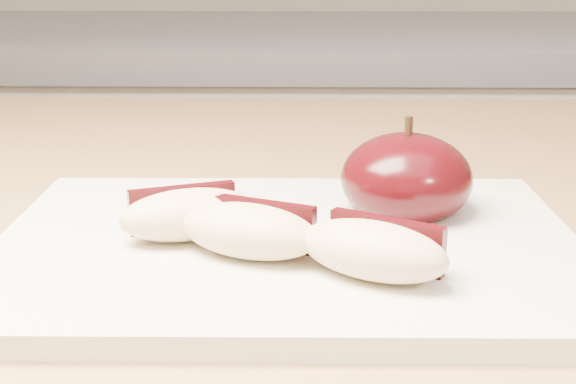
{
  "coord_description": "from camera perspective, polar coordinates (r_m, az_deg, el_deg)",
  "views": [
    {
      "loc": [
        -0.08,
        -0.04,
        1.06
      ],
      "look_at": [
        -0.09,
        0.35,
        0.94
      ],
      "focal_mm": 50.0,
      "sensor_mm": 36.0,
      "label": 1
    }
  ],
  "objects": [
    {
      "name": "cutting_board",
      "position": [
        0.42,
        0.0,
        -4.04
      ],
      "size": [
        0.3,
        0.22,
        0.01
      ],
      "primitive_type": "cube",
      "rotation": [
        0.0,
        0.0,
        0.01
      ],
      "color": "silver",
      "rests_on": "island_counter"
    },
    {
      "name": "apple_wedge_a",
      "position": [
        0.42,
        -7.11,
        -1.54
      ],
      "size": [
        0.08,
        0.06,
        0.03
      ],
      "rotation": [
        0.0,
        0.0,
        0.37
      ],
      "color": "beige",
      "rests_on": "cutting_board"
    },
    {
      "name": "back_cabinet",
      "position": [
        1.37,
        4.27,
        -8.23
      ],
      "size": [
        2.4,
        0.62,
        0.94
      ],
      "color": "silver",
      "rests_on": "ground"
    },
    {
      "name": "apple_wedge_c",
      "position": [
        0.37,
        6.17,
        -4.08
      ],
      "size": [
        0.08,
        0.07,
        0.03
      ],
      "rotation": [
        0.0,
        0.0,
        -0.52
      ],
      "color": "beige",
      "rests_on": "cutting_board"
    },
    {
      "name": "apple_wedge_b",
      "position": [
        0.39,
        -2.71,
        -2.72
      ],
      "size": [
        0.08,
        0.06,
        0.03
      ],
      "rotation": [
        0.0,
        0.0,
        -0.4
      ],
      "color": "beige",
      "rests_on": "cutting_board"
    },
    {
      "name": "apple_half",
      "position": [
        0.46,
        8.41,
        0.92
      ],
      "size": [
        0.1,
        0.1,
        0.06
      ],
      "rotation": [
        0.0,
        0.0,
        -0.43
      ],
      "color": "black",
      "rests_on": "cutting_board"
    }
  ]
}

